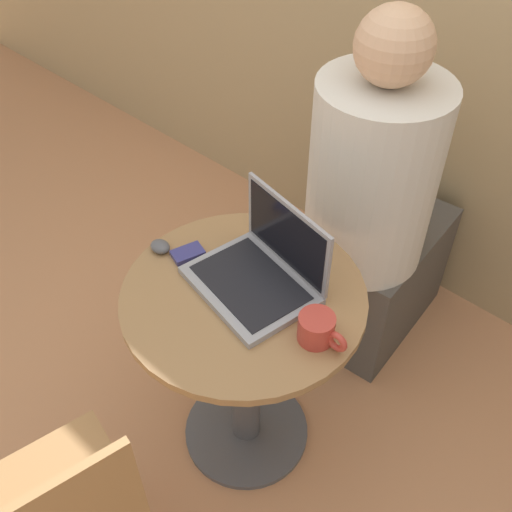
% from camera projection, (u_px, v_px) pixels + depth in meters
% --- Properties ---
extents(ground_plane, '(12.00, 12.00, 0.00)m').
position_uv_depth(ground_plane, '(247.00, 431.00, 2.08)').
color(ground_plane, tan).
extents(round_table, '(0.66, 0.66, 0.71)m').
position_uv_depth(round_table, '(245.00, 347.00, 1.74)').
color(round_table, '#4C4C51').
rests_on(round_table, ground_plane).
extents(laptop, '(0.37, 0.31, 0.23)m').
position_uv_depth(laptop, '(261.00, 270.00, 1.58)').
color(laptop, gray).
rests_on(laptop, round_table).
extents(cell_phone, '(0.08, 0.10, 0.02)m').
position_uv_depth(cell_phone, '(187.00, 254.00, 1.68)').
color(cell_phone, navy).
rests_on(cell_phone, round_table).
extents(computer_mouse, '(0.06, 0.05, 0.03)m').
position_uv_depth(computer_mouse, '(160.00, 246.00, 1.69)').
color(computer_mouse, '#4C4C51').
rests_on(computer_mouse, round_table).
extents(coffee_cup, '(0.14, 0.09, 0.08)m').
position_uv_depth(coffee_cup, '(318.00, 329.00, 1.45)').
color(coffee_cup, '#B2382D').
rests_on(coffee_cup, round_table).
extents(person_seated, '(0.42, 0.63, 1.30)m').
position_uv_depth(person_seated, '(373.00, 224.00, 2.04)').
color(person_seated, '#4C4742').
rests_on(person_seated, ground_plane).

